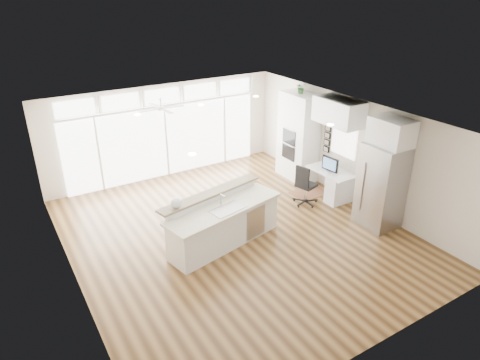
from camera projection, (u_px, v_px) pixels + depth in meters
floor at (236, 234)px, 9.85m from camera, size 7.00×8.00×0.02m
ceiling at (235, 121)px, 8.70m from camera, size 7.00×8.00×0.02m
wall_back at (164, 131)px, 12.36m from camera, size 7.00×0.04×2.70m
wall_front at (378, 281)px, 6.18m from camera, size 7.00×0.04×2.70m
wall_left at (67, 225)px, 7.61m from camera, size 0.04×8.00×2.70m
wall_right at (353, 151)px, 10.93m from camera, size 0.04×8.00×2.70m
glass_wall at (166, 141)px, 12.44m from camera, size 5.80×0.06×2.08m
transom_row at (162, 96)px, 11.87m from camera, size 5.90×0.06×0.40m
desk_window at (344, 140)px, 11.06m from camera, size 0.04×0.85×0.85m
ceiling_fan at (161, 104)px, 10.71m from camera, size 1.16×1.16×0.32m
recessed_lights at (230, 120)px, 8.86m from camera, size 3.40×3.00×0.02m
oven_cabinet at (298, 137)px, 12.20m from camera, size 0.64×1.20×2.50m
desk_nook at (330, 184)px, 11.40m from camera, size 0.72×1.30×0.76m
upper_cabinets at (339, 112)px, 10.58m from camera, size 0.64×1.30×0.64m
refrigerator at (381, 186)px, 9.85m from camera, size 0.76×0.90×2.00m
fridge_cabinet at (391, 132)px, 9.33m from camera, size 0.64×0.90×0.60m
framed_photos at (327, 139)px, 11.60m from camera, size 0.06×0.22×0.80m
kitchen_island at (225, 222)px, 9.28m from camera, size 2.92×1.59×1.10m
rug at (309, 193)px, 11.75m from camera, size 0.98×0.73×0.01m
office_chair at (306, 185)px, 10.96m from camera, size 0.69×0.66×1.09m
fishbowl at (176, 203)px, 8.67m from camera, size 0.27×0.27×0.22m
monitor at (330, 164)px, 11.11m from camera, size 0.15×0.51×0.42m
keyboard at (325, 172)px, 11.11m from camera, size 0.15×0.33×0.02m
potted_plant at (301, 89)px, 11.62m from camera, size 0.30×0.33×0.24m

